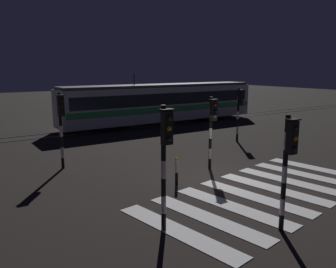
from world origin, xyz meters
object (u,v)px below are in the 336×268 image
(traffic_light_kerb_mid_left, at_px, (288,156))
(traffic_light_corner_far_right, at_px, (239,107))
(traffic_light_corner_far_left, at_px, (61,119))
(traffic_light_corner_near_left, at_px, (165,150))
(tram, at_px, (162,103))
(bollard_island_edge, at_px, (177,171))
(traffic_light_median_centre, at_px, (212,122))

(traffic_light_kerb_mid_left, xyz_separation_m, traffic_light_corner_far_right, (7.67, 9.59, 0.01))
(traffic_light_kerb_mid_left, relative_size, traffic_light_corner_far_left, 0.95)
(traffic_light_corner_near_left, bearing_deg, tram, 57.69)
(bollard_island_edge, bearing_deg, tram, 59.53)
(traffic_light_kerb_mid_left, height_order, traffic_light_corner_far_left, traffic_light_corner_far_left)
(traffic_light_median_centre, bearing_deg, traffic_light_corner_far_left, 146.37)
(traffic_light_corner_far_left, bearing_deg, traffic_light_median_centre, -33.63)
(traffic_light_corner_near_left, relative_size, traffic_light_corner_far_left, 1.03)
(traffic_light_median_centre, bearing_deg, bollard_island_edge, -159.92)
(traffic_light_corner_near_left, bearing_deg, traffic_light_median_centre, 38.29)
(tram, bearing_deg, traffic_light_corner_far_left, -141.81)
(traffic_light_corner_far_right, height_order, bollard_island_edge, traffic_light_corner_far_right)
(traffic_light_median_centre, relative_size, traffic_light_corner_far_left, 0.94)
(traffic_light_corner_far_right, bearing_deg, traffic_light_kerb_mid_left, -128.65)
(traffic_light_kerb_mid_left, bearing_deg, traffic_light_median_centre, 68.38)
(traffic_light_kerb_mid_left, distance_m, tram, 19.67)
(traffic_light_median_centre, xyz_separation_m, tram, (5.18, 12.25, -0.42))
(traffic_light_corner_near_left, xyz_separation_m, tram, (10.30, 16.29, -0.61))
(traffic_light_median_centre, bearing_deg, traffic_light_corner_far_right, 34.58)
(traffic_light_corner_near_left, xyz_separation_m, traffic_light_corner_far_right, (10.45, 7.71, -0.16))
(traffic_light_median_centre, xyz_separation_m, traffic_light_corner_near_left, (-5.12, -4.04, 0.19))
(traffic_light_corner_near_left, xyz_separation_m, bollard_island_edge, (2.54, 3.10, -1.81))
(traffic_light_kerb_mid_left, bearing_deg, traffic_light_corner_far_right, 51.35)
(traffic_light_kerb_mid_left, bearing_deg, tram, 67.49)
(tram, distance_m, bollard_island_edge, 15.35)
(traffic_light_corner_far_right, bearing_deg, traffic_light_corner_near_left, -143.56)
(traffic_light_median_centre, distance_m, tram, 13.31)
(traffic_light_corner_far_left, bearing_deg, tram, 38.19)
(traffic_light_median_centre, xyz_separation_m, bollard_island_edge, (-2.58, -0.94, -1.61))
(traffic_light_corner_far_left, xyz_separation_m, bollard_island_edge, (3.05, -4.69, -1.74))
(traffic_light_median_centre, height_order, traffic_light_corner_near_left, traffic_light_corner_near_left)
(tram, bearing_deg, traffic_light_corner_near_left, -122.31)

